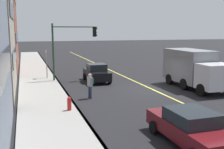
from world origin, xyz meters
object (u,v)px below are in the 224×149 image
Objects in this scene: truck_gray at (194,68)px; fire_hydrant at (69,105)px; traffic_light_mast at (71,42)px; car_maroon at (191,127)px; street_sign_post at (47,62)px; pedestrian_with_backpack at (90,84)px; car_black at (97,73)px.

truck_gray reaches higher than fire_hydrant.
traffic_light_mast is 5.61× the size of fire_hydrant.
car_maroon is 11.76m from truck_gray.
traffic_light_mast reaches higher than street_sign_post.
pedestrian_with_backpack is 0.33× the size of traffic_light_mast.
car_maroon is at bearing 144.95° from truck_gray.
car_black is 9.63m from fire_hydrant.
car_black is at bearing 53.08° from truck_gray.
traffic_light_mast is 3.24m from street_sign_post.
street_sign_post is (1.41, 2.16, -1.95)m from traffic_light_mast.
fire_hydrant is (-8.78, 3.94, -0.34)m from car_black.
truck_gray is at bearing -84.74° from pedestrian_with_backpack.
truck_gray is 13.45m from street_sign_post.
fire_hydrant is at bearing 34.11° from car_maroon.
truck_gray is 11.05m from traffic_light_mast.
truck_gray is at bearing -35.05° from car_maroon.
car_maroon is 0.71× the size of truck_gray.
pedestrian_with_backpack is at bearing 95.26° from truck_gray.
traffic_light_mast is (1.10, 2.08, 2.84)m from car_black.
street_sign_post is at bearing 56.86° from traffic_light_mast.
car_maroon is 17.80m from street_sign_post.
truck_gray reaches higher than car_black.
traffic_light_mast is at bearing -10.66° from fire_hydrant.
car_black reaches higher than fire_hydrant.
pedestrian_with_backpack is 8.76m from street_sign_post.
fire_hydrant is at bearing 146.05° from pedestrian_with_backpack.
car_maroon is at bearing -166.46° from pedestrian_with_backpack.
pedestrian_with_backpack is at bearing -179.56° from traffic_light_mast.
traffic_light_mast reaches higher than truck_gray.
traffic_light_mast is (6.22, 8.91, 2.01)m from truck_gray.
car_black is at bearing -120.56° from street_sign_post.
car_black is 1.38× the size of street_sign_post.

